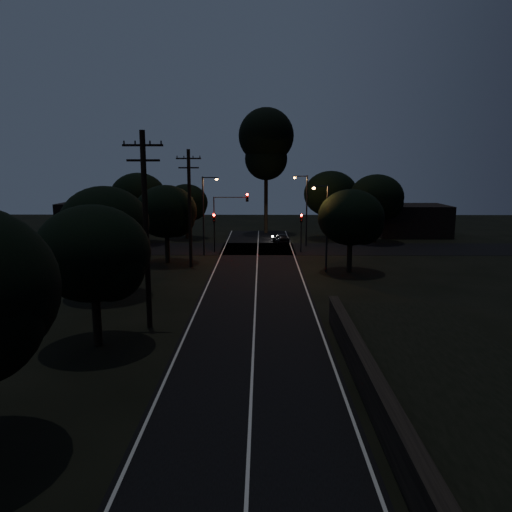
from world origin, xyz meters
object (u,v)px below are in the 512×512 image
object	(u,v)px
tall_pine	(266,143)
streetlight_a	(205,210)
signal_left	(214,225)
signal_right	(301,226)
utility_pole_mid	(146,228)
car	(281,238)
streetlight_b	(305,205)
signal_mast	(230,211)
utility_pole_far	(190,207)
streetlight_c	(325,222)

from	to	relation	value
tall_pine	streetlight_a	distance (m)	19.55
signal_left	signal_right	world-z (taller)	same
utility_pole_mid	car	xyz separation A→B (m)	(8.70, 31.00, -5.14)
tall_pine	signal_right	xyz separation A→B (m)	(3.60, -15.01, -9.10)
streetlight_b	tall_pine	bearing A→B (deg)	111.38
tall_pine	signal_right	world-z (taller)	tall_pine
tall_pine	signal_mast	distance (m)	17.27
signal_right	utility_pole_far	bearing A→B (deg)	-143.00
tall_pine	signal_right	bearing A→B (deg)	-76.51
streetlight_c	car	xyz separation A→B (m)	(-3.13, 16.00, -3.75)
utility_pole_far	utility_pole_mid	bearing A→B (deg)	-90.00
streetlight_a	car	distance (m)	12.02
utility_pole_far	streetlight_a	bearing A→B (deg)	83.41
tall_pine	car	distance (m)	14.58
signal_right	streetlight_b	world-z (taller)	streetlight_b
signal_left	signal_right	size ratio (longest dim) A/B	1.00
utility_pole_far	signal_mast	bearing A→B (deg)	68.89
utility_pole_far	tall_pine	xyz separation A→B (m)	(7.00, 23.00, 6.45)
car	streetlight_a	bearing A→B (deg)	32.56
utility_pole_far	signal_left	xyz separation A→B (m)	(1.40, 7.99, -2.65)
signal_left	streetlight_b	size ratio (longest dim) A/B	0.51
streetlight_b	signal_right	bearing A→B (deg)	-100.00
signal_right	car	size ratio (longest dim) A/B	1.16
signal_left	signal_mast	bearing A→B (deg)	0.13
utility_pole_mid	utility_pole_far	distance (m)	17.00
utility_pole_far	streetlight_b	world-z (taller)	utility_pole_far
signal_mast	streetlight_c	world-z (taller)	streetlight_c
utility_pole_far	streetlight_c	distance (m)	12.05
utility_pole_far	streetlight_a	size ratio (longest dim) A/B	1.31
streetlight_b	car	xyz separation A→B (m)	(-2.61, 2.00, -4.03)
signal_mast	car	xyz separation A→B (m)	(5.62, 6.01, -3.74)
utility_pole_far	tall_pine	size ratio (longest dim) A/B	0.63
tall_pine	streetlight_c	world-z (taller)	tall_pine
utility_pole_far	signal_right	size ratio (longest dim) A/B	2.56
signal_left	streetlight_a	xyz separation A→B (m)	(-0.71, -1.99, 1.80)
signal_left	signal_right	bearing A→B (deg)	0.00
signal_left	streetlight_b	bearing A→B (deg)	22.05
utility_pole_mid	tall_pine	distance (m)	41.08
streetlight_b	car	size ratio (longest dim) A/B	2.27
utility_pole_far	signal_left	size ratio (longest dim) A/B	2.56
utility_pole_far	car	world-z (taller)	utility_pole_far
tall_pine	streetlight_b	size ratio (longest dim) A/B	2.07
signal_mast	car	bearing A→B (deg)	46.93
signal_right	streetlight_c	bearing A→B (deg)	-82.98
streetlight_c	car	distance (m)	16.73
signal_left	streetlight_a	size ratio (longest dim) A/B	0.51
utility_pole_far	car	size ratio (longest dim) A/B	2.97
signal_mast	car	world-z (taller)	signal_mast
utility_pole_far	signal_right	bearing A→B (deg)	37.00
tall_pine	utility_pole_mid	bearing A→B (deg)	-99.93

